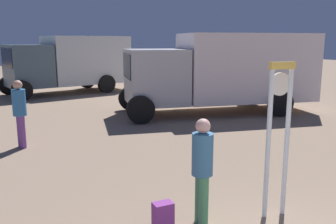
{
  "coord_description": "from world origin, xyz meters",
  "views": [
    {
      "loc": [
        -2.7,
        -1.88,
        2.6
      ],
      "look_at": [
        0.38,
        4.49,
        1.2
      ],
      "focal_mm": 38.52,
      "sensor_mm": 36.0,
      "label": 1
    }
  ],
  "objects_px": {
    "person_near_clock": "(202,167)",
    "box_truck_far": "(72,62)",
    "person_distant": "(20,110)",
    "standing_clock": "(278,128)",
    "backpack": "(163,217)",
    "box_truck_near": "(225,70)"
  },
  "relations": [
    {
      "from": "backpack",
      "to": "person_near_clock",
      "type": "bearing_deg",
      "value": -6.4
    },
    {
      "from": "person_near_clock",
      "to": "backpack",
      "type": "distance_m",
      "value": 0.88
    },
    {
      "from": "standing_clock",
      "to": "person_distant",
      "type": "height_order",
      "value": "standing_clock"
    },
    {
      "from": "person_distant",
      "to": "box_truck_near",
      "type": "relative_size",
      "value": 0.23
    },
    {
      "from": "standing_clock",
      "to": "box_truck_far",
      "type": "distance_m",
      "value": 14.79
    },
    {
      "from": "box_truck_near",
      "to": "box_truck_far",
      "type": "bearing_deg",
      "value": 117.31
    },
    {
      "from": "backpack",
      "to": "box_truck_far",
      "type": "bearing_deg",
      "value": 83.35
    },
    {
      "from": "person_near_clock",
      "to": "box_truck_far",
      "type": "height_order",
      "value": "box_truck_far"
    },
    {
      "from": "standing_clock",
      "to": "box_truck_far",
      "type": "relative_size",
      "value": 0.36
    },
    {
      "from": "standing_clock",
      "to": "box_truck_far",
      "type": "height_order",
      "value": "box_truck_far"
    },
    {
      "from": "person_distant",
      "to": "box_truck_near",
      "type": "height_order",
      "value": "box_truck_near"
    },
    {
      "from": "person_near_clock",
      "to": "standing_clock",
      "type": "bearing_deg",
      "value": -11.58
    },
    {
      "from": "backpack",
      "to": "box_truck_far",
      "type": "distance_m",
      "value": 14.65
    },
    {
      "from": "backpack",
      "to": "person_distant",
      "type": "distance_m",
      "value": 5.41
    },
    {
      "from": "box_truck_far",
      "to": "person_near_clock",
      "type": "bearing_deg",
      "value": -94.36
    },
    {
      "from": "standing_clock",
      "to": "box_truck_near",
      "type": "bearing_deg",
      "value": 60.76
    },
    {
      "from": "box_truck_near",
      "to": "box_truck_far",
      "type": "distance_m",
      "value": 8.68
    },
    {
      "from": "standing_clock",
      "to": "person_distant",
      "type": "relative_size",
      "value": 1.38
    },
    {
      "from": "person_near_clock",
      "to": "box_truck_far",
      "type": "distance_m",
      "value": 14.62
    },
    {
      "from": "box_truck_near",
      "to": "box_truck_far",
      "type": "relative_size",
      "value": 1.13
    },
    {
      "from": "backpack",
      "to": "standing_clock",
      "type": "bearing_deg",
      "value": -9.84
    },
    {
      "from": "person_near_clock",
      "to": "person_distant",
      "type": "height_order",
      "value": "person_distant"
    }
  ]
}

